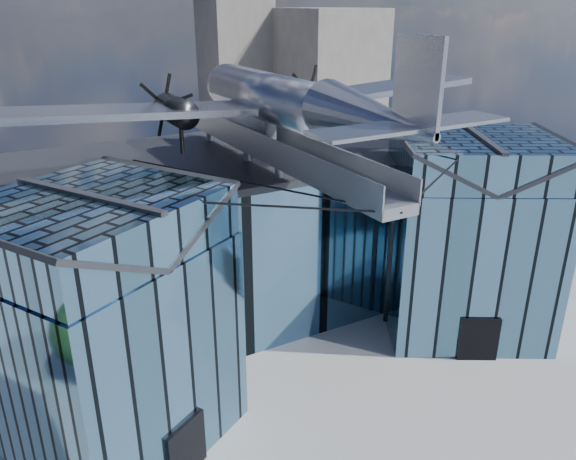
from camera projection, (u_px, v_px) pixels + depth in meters
ground_plane at (305, 361)px, 31.39m from camera, size 120.00×120.00×0.00m
museum at (258, 235)px, 34.03m from camera, size 32.88×24.50×17.60m
bg_towers at (108, 78)px, 69.22m from camera, size 77.00×24.50×26.00m
tree_side_e at (458, 178)px, 50.97m from camera, size 4.17×4.17×5.68m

